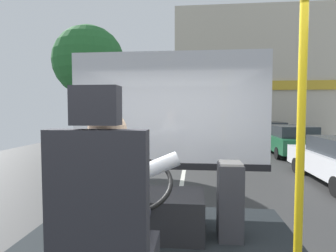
{
  "coord_description": "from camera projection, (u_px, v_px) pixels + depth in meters",
  "views": [
    {
      "loc": [
        0.32,
        -1.76,
        1.94
      ],
      "look_at": [
        0.01,
        1.45,
        1.76
      ],
      "focal_mm": 28.93,
      "sensor_mm": 36.0,
      "label": 1
    }
  ],
  "objects": [
    {
      "name": "parked_car_green",
      "position": [
        289.0,
        140.0,
        11.89
      ],
      "size": [
        1.84,
        4.08,
        1.3
      ],
      "color": "#195633",
      "rests_on": "ground"
    },
    {
      "name": "fare_box",
      "position": [
        230.0,
        201.0,
        2.55
      ],
      "size": [
        0.23,
        0.27,
        0.73
      ],
      "color": "#333338",
      "rests_on": "bus_floor"
    },
    {
      "name": "windshield_panel",
      "position": [
        169.0,
        124.0,
        3.4
      ],
      "size": [
        2.5,
        0.08,
        1.48
      ],
      "color": "silver"
    },
    {
      "name": "ground",
      "position": [
        186.0,
        161.0,
        10.64
      ],
      "size": [
        18.0,
        44.0,
        0.06
      ],
      "color": "#313131"
    },
    {
      "name": "bus_driver",
      "position": [
        111.0,
        198.0,
        1.47
      ],
      "size": [
        0.75,
        0.55,
        0.75
      ],
      "color": "#282833",
      "rests_on": "driver_seat"
    },
    {
      "name": "steering_console",
      "position": [
        147.0,
        212.0,
        2.64
      ],
      "size": [
        1.1,
        1.01,
        0.8
      ],
      "color": "black",
      "rests_on": "bus_floor"
    },
    {
      "name": "parked_car_charcoal",
      "position": [
        267.0,
        131.0,
        17.08
      ],
      "size": [
        2.03,
        4.13,
        1.24
      ],
      "color": "#474C51",
      "rests_on": "ground"
    },
    {
      "name": "handrail_pole",
      "position": [
        300.0,
        151.0,
        1.45
      ],
      "size": [
        0.04,
        0.04,
        1.98
      ],
      "color": "gold",
      "rests_on": "bus_floor"
    },
    {
      "name": "street_tree",
      "position": [
        89.0,
        63.0,
        9.57
      ],
      "size": [
        2.49,
        2.49,
        4.93
      ],
      "color": "#4C3828",
      "rests_on": "ground"
    },
    {
      "name": "shop_building",
      "position": [
        250.0,
        77.0,
        20.56
      ],
      "size": [
        11.07,
        5.8,
        8.92
      ],
      "color": "#BCB29E",
      "rests_on": "ground"
    },
    {
      "name": "driver_seat",
      "position": [
        105.0,
        237.0,
        1.38
      ],
      "size": [
        0.48,
        0.48,
        1.32
      ],
      "color": "black",
      "rests_on": "bus_floor"
    }
  ]
}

